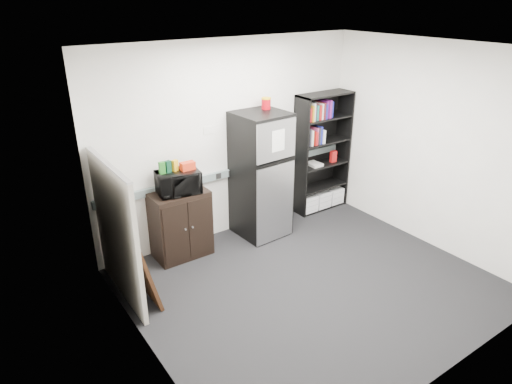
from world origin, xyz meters
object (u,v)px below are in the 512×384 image
Objects in this scene: bookshelf at (322,154)px; cabinet at (181,224)px; cubicle_partition at (117,233)px; microwave at (178,182)px; refrigerator at (261,175)px.

bookshelf is 2.52m from cabinet.
microwave is (0.95, 0.40, 0.23)m from cubicle_partition.
microwave is at bearing 173.94° from refrigerator.
cubicle_partition is 2.20m from refrigerator.
cabinet is 0.51× the size of refrigerator.
microwave is at bearing -178.14° from bookshelf.
cubicle_partition is at bearing -171.94° from bookshelf.
bookshelf is 1.14× the size of cubicle_partition.
refrigerator reaches higher than cubicle_partition.
refrigerator reaches higher than microwave.
bookshelf is at bearing 3.51° from refrigerator.
refrigerator is (-1.26, -0.14, -0.03)m from bookshelf.
bookshelf reaches higher than cubicle_partition.
cubicle_partition reaches higher than cabinet.
bookshelf reaches higher than microwave.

